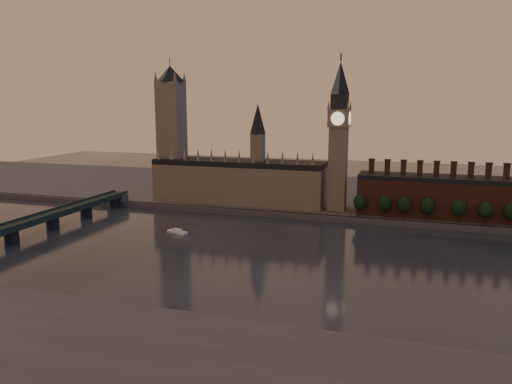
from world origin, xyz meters
TOP-DOWN VIEW (x-y plane):
  - ground at (0.00, 0.00)m, footprint 900.00×900.00m
  - north_bank at (0.00, 178.04)m, footprint 900.00×182.00m
  - palace_of_westminster at (-64.41, 114.91)m, footprint 130.00×30.30m
  - victoria_tower at (-120.00, 115.00)m, footprint 24.00×24.00m
  - big_ben at (10.00, 110.00)m, footprint 15.00×15.00m
  - chimney_block at (80.00, 110.00)m, footprint 110.00×25.00m
  - embankment_tree_0 at (27.43, 95.12)m, footprint 8.60×8.60m
  - embankment_tree_1 at (43.66, 95.23)m, footprint 8.60×8.60m
  - embankment_tree_2 at (55.98, 94.51)m, footprint 8.60×8.60m
  - embankment_tree_3 at (70.32, 94.80)m, footprint 8.60×8.60m
  - embankment_tree_4 at (88.97, 95.11)m, footprint 8.60×8.60m
  - embankment_tree_5 at (104.30, 94.14)m, footprint 8.60×8.60m
  - embankment_tree_6 at (118.76, 94.89)m, footprint 8.60×8.60m
  - westminster_bridge at (-155.00, -2.70)m, footprint 14.00×200.00m
  - river_boat at (-75.17, 31.08)m, footprint 14.13×7.50m

SIDE VIEW (x-z plane):
  - ground at x=0.00m, z-range 0.00..0.00m
  - river_boat at x=-75.17m, z-range -0.32..2.40m
  - north_bank at x=0.00m, z-range 0.00..4.00m
  - westminster_bridge at x=-155.00m, z-range 1.66..13.21m
  - embankment_tree_0 at x=27.43m, z-range 6.03..20.91m
  - embankment_tree_1 at x=43.66m, z-range 6.03..20.91m
  - embankment_tree_2 at x=55.98m, z-range 6.03..20.91m
  - embankment_tree_3 at x=70.32m, z-range 6.03..20.91m
  - embankment_tree_4 at x=88.97m, z-range 6.03..20.91m
  - embankment_tree_5 at x=104.30m, z-range 6.03..20.91m
  - embankment_tree_6 at x=118.76m, z-range 6.03..20.91m
  - chimney_block at x=80.00m, z-range -0.68..36.32m
  - palace_of_westminster at x=-64.41m, z-range -15.37..58.63m
  - big_ben at x=10.00m, z-range 3.33..110.33m
  - victoria_tower at x=-120.00m, z-range 5.09..113.09m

